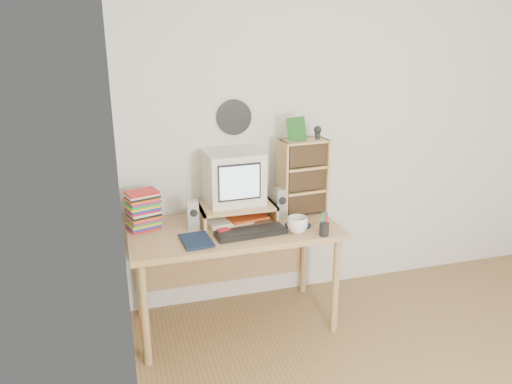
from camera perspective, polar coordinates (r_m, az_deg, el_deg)
back_wall at (r=3.92m, az=10.86°, el=6.49°), size 3.50×0.00×3.50m
left_wall at (r=1.84m, az=-14.49°, el=-7.77°), size 0.00×3.50×3.50m
curtain at (r=2.32m, az=-13.83°, el=-4.78°), size 0.00×2.20×2.20m
wall_disc at (r=3.54m, az=-2.52°, el=8.51°), size 0.25×0.02×0.25m
desk at (r=3.49m, az=-2.80°, el=-5.66°), size 1.40×0.70×0.75m
monitor_riser at (r=3.45m, az=-2.19°, el=-1.86°), size 0.52×0.30×0.12m
crt_monitor at (r=3.43m, az=-2.49°, el=1.63°), size 0.39×0.39×0.36m
speaker_left at (r=3.33m, az=-7.22°, el=-2.63°), size 0.08×0.08×0.20m
speaker_right at (r=3.51m, az=2.79°, el=-1.27°), size 0.09×0.09×0.22m
keyboard at (r=3.25m, az=-0.60°, el=-4.65°), size 0.47×0.19×0.03m
dvd_stack at (r=3.38m, az=-12.76°, el=-1.90°), size 0.23×0.19×0.28m
cd_rack at (r=3.56m, az=5.36°, el=1.71°), size 0.34×0.20×0.54m
mug at (r=3.28m, az=4.76°, el=-3.76°), size 0.14×0.14×0.11m
diary at (r=3.15m, az=-8.44°, el=-5.56°), size 0.23×0.18×0.04m
mousepad at (r=3.41m, az=4.81°, el=-3.82°), size 0.19×0.19×0.00m
pen_cup at (r=3.25m, az=7.81°, el=-3.94°), size 0.07×0.07×0.12m
papers at (r=3.47m, az=-2.51°, el=-3.02°), size 0.34×0.28×0.04m
red_box at (r=3.25m, az=-3.75°, el=-4.60°), size 0.09×0.07×0.04m
game_box at (r=3.43m, az=4.64°, el=7.17°), size 0.13×0.07×0.16m
webcam at (r=3.51m, az=7.05°, el=6.78°), size 0.06×0.06×0.09m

